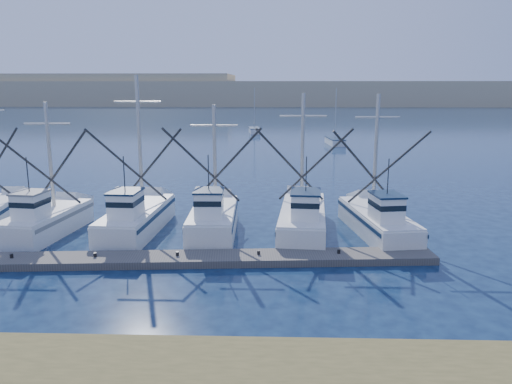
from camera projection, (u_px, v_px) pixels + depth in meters
ground at (324, 314)px, 19.09m from camera, size 500.00×500.00×0.00m
floating_dock at (157, 259)px, 24.50m from camera, size 27.57×3.88×0.37m
dune_ridge at (277, 93)px, 223.22m from camera, size 360.00×60.00×10.00m
trawler_fleet at (177, 219)px, 29.09m from camera, size 27.18×8.89×9.16m
sailboat_near at (335, 141)px, 72.98m from camera, size 2.45×6.00×8.10m
sailboat_far at (254, 130)px, 90.27m from camera, size 2.30×5.22×8.10m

